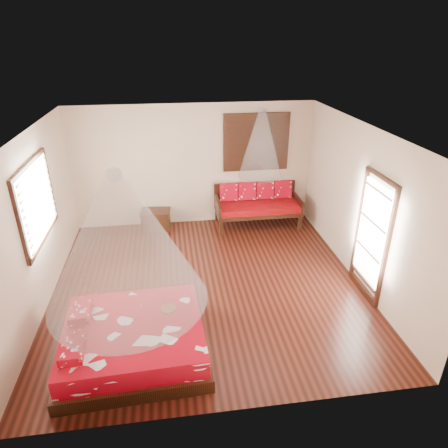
{
  "coord_description": "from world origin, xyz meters",
  "views": [
    {
      "loc": [
        -0.58,
        -6.1,
        4.18
      ],
      "look_at": [
        0.32,
        0.11,
        1.15
      ],
      "focal_mm": 32.0,
      "sensor_mm": 36.0,
      "label": 1
    }
  ],
  "objects": [
    {
      "name": "room",
      "position": [
        0.0,
        0.0,
        1.4
      ],
      "size": [
        5.54,
        5.54,
        2.84
      ],
      "color": "black",
      "rests_on": "ground"
    },
    {
      "name": "bed",
      "position": [
        -1.22,
        -1.6,
        0.25
      ],
      "size": [
        2.08,
        1.9,
        0.63
      ],
      "rotation": [
        0.0,
        0.0,
        0.04
      ],
      "color": "black",
      "rests_on": "floor"
    },
    {
      "name": "daybed",
      "position": [
        1.44,
        2.39,
        0.52
      ],
      "size": [
        1.97,
        0.88,
        0.98
      ],
      "color": "black",
      "rests_on": "floor"
    },
    {
      "name": "storage_chest",
      "position": [
        -0.94,
        2.45,
        0.23
      ],
      "size": [
        0.71,
        0.55,
        0.46
      ],
      "rotation": [
        0.0,
        0.0,
        -0.11
      ],
      "color": "black",
      "rests_on": "floor"
    },
    {
      "name": "shutter_panel",
      "position": [
        1.44,
        2.72,
        1.9
      ],
      "size": [
        1.52,
        0.06,
        1.32
      ],
      "color": "black",
      "rests_on": "wall_back"
    },
    {
      "name": "window_left",
      "position": [
        -2.71,
        0.2,
        1.7
      ],
      "size": [
        0.1,
        1.74,
        1.34
      ],
      "color": "black",
      "rests_on": "wall_left"
    },
    {
      "name": "glazed_door",
      "position": [
        2.72,
        -0.6,
        1.07
      ],
      "size": [
        0.08,
        1.02,
        2.16
      ],
      "color": "black",
      "rests_on": "floor"
    },
    {
      "name": "wine_tray",
      "position": [
        -0.71,
        -1.31,
        0.55
      ],
      "size": [
        0.22,
        0.22,
        0.18
      ],
      "rotation": [
        0.0,
        0.0,
        -0.21
      ],
      "color": "brown",
      "rests_on": "bed"
    },
    {
      "name": "mosquito_net_main",
      "position": [
        -1.2,
        -1.6,
        1.85
      ],
      "size": [
        2.09,
        2.09,
        1.8
      ],
      "primitive_type": "cone",
      "color": "white",
      "rests_on": "ceiling"
    },
    {
      "name": "mosquito_net_daybed",
      "position": [
        1.44,
        2.25,
        2.0
      ],
      "size": [
        0.96,
        0.96,
        1.5
      ],
      "primitive_type": "cone",
      "color": "white",
      "rests_on": "ceiling"
    }
  ]
}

